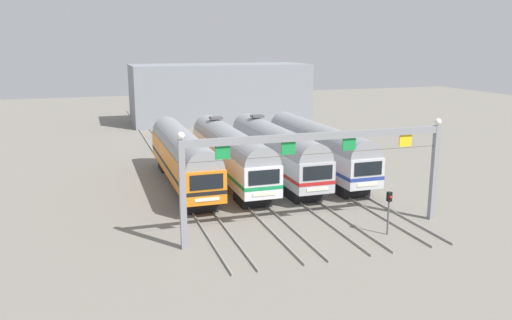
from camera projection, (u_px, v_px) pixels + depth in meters
ground_plane at (253, 180)px, 45.73m from camera, size 160.00×160.00×0.00m
track_bed at (209, 145)px, 61.49m from camera, size 13.76×70.00×0.15m
commuter_train_orange at (183, 155)px, 43.29m from camera, size 2.88×18.06×4.77m
commuter_train_white at (230, 152)px, 44.52m from camera, size 2.88×18.06×5.05m
commuter_train_stainless at (275, 149)px, 45.75m from camera, size 2.88×18.06×5.05m
commuter_train_silver at (318, 146)px, 46.97m from camera, size 2.88×18.06×4.77m
catenary_gantry at (319, 154)px, 32.07m from camera, size 17.49×0.44×6.97m
yard_signal_mast at (389, 204)px, 32.42m from camera, size 0.28×0.35×2.84m
maintenance_building at (220, 93)px, 79.36m from camera, size 26.45×10.00×8.67m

